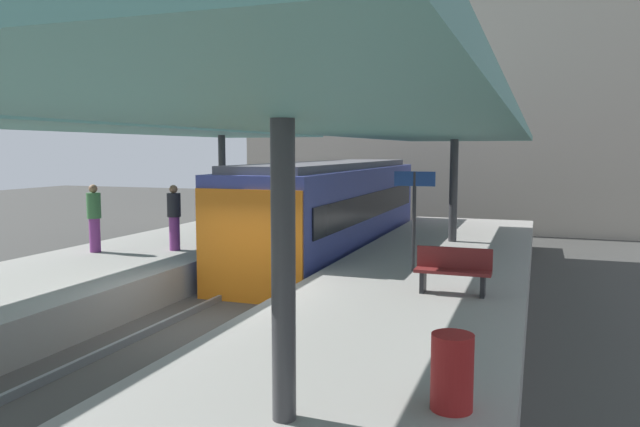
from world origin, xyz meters
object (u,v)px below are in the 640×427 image
(platform_bench, at_px, (453,269))
(platform_sign, at_px, (414,198))
(commuter_train, at_px, (331,212))
(passenger_near_bench, at_px, (174,216))
(passenger_mid_platform, at_px, (94,217))

(platform_bench, bearing_deg, platform_sign, 120.64)
(commuter_train, xyz_separation_m, passenger_near_bench, (-3.00, -4.23, 0.18))
(passenger_mid_platform, bearing_deg, platform_bench, -9.23)
(passenger_near_bench, relative_size, passenger_mid_platform, 0.98)
(commuter_train, xyz_separation_m, passenger_mid_platform, (-4.81, -5.19, 0.20))
(commuter_train, distance_m, platform_sign, 6.09)
(platform_sign, bearing_deg, commuter_train, 126.31)
(platform_bench, bearing_deg, commuter_train, 124.80)
(commuter_train, distance_m, platform_bench, 8.20)
(platform_bench, xyz_separation_m, passenger_near_bench, (-7.68, 2.51, 0.45))
(commuter_train, relative_size, platform_bench, 8.42)
(platform_bench, xyz_separation_m, platform_sign, (-1.11, 1.88, 1.16))
(platform_sign, bearing_deg, passenger_near_bench, 174.55)
(passenger_near_bench, distance_m, passenger_mid_platform, 2.05)
(commuter_train, height_order, passenger_mid_platform, commuter_train)
(passenger_near_bench, xyz_separation_m, passenger_mid_platform, (-1.81, -0.96, 0.02))
(platform_bench, height_order, platform_sign, platform_sign)
(platform_sign, distance_m, passenger_near_bench, 6.64)
(commuter_train, height_order, passenger_near_bench, commuter_train)
(platform_bench, bearing_deg, passenger_mid_platform, 170.77)
(passenger_near_bench, bearing_deg, platform_bench, -18.07)
(platform_bench, bearing_deg, passenger_near_bench, 161.93)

